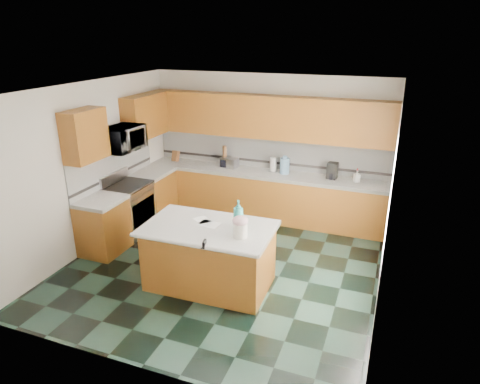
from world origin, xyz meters
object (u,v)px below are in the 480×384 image
at_px(soap_bottle_island, 238,214).
at_px(knife_block, 176,156).
at_px(toaster_oven, 229,163).
at_px(coffee_maker, 332,171).
at_px(island_top, 209,228).
at_px(island_base, 210,258).
at_px(treat_jar, 240,230).

bearing_deg(soap_bottle_island, knife_block, 108.19).
height_order(soap_bottle_island, toaster_oven, soap_bottle_island).
relative_size(toaster_oven, coffee_maker, 1.12).
height_order(knife_block, coffee_maker, coffee_maker).
bearing_deg(knife_block, island_top, -48.44).
xyz_separation_m(island_top, coffee_maker, (1.24, 2.62, 0.18)).
xyz_separation_m(island_base, toaster_oven, (-0.75, 2.59, 0.59)).
bearing_deg(soap_bottle_island, treat_jar, -89.19).
bearing_deg(coffee_maker, knife_block, -174.01).
height_order(treat_jar, coffee_maker, coffee_maker).
xyz_separation_m(island_base, soap_bottle_island, (0.39, 0.11, 0.68)).
relative_size(treat_jar, toaster_oven, 0.60).
height_order(toaster_oven, coffee_maker, coffee_maker).
bearing_deg(island_top, coffee_maker, 63.44).
xyz_separation_m(island_top, soap_bottle_island, (0.39, 0.11, 0.22)).
height_order(treat_jar, soap_bottle_island, soap_bottle_island).
bearing_deg(treat_jar, coffee_maker, 60.45).
relative_size(island_base, treat_jar, 8.49).
bearing_deg(treat_jar, island_top, 149.21).
distance_m(island_top, treat_jar, 0.55).
height_order(island_top, treat_jar, treat_jar).
xyz_separation_m(soap_bottle_island, coffee_maker, (0.85, 2.51, -0.05)).
bearing_deg(knife_block, coffee_maker, 5.59).
distance_m(island_base, toaster_oven, 2.76).
xyz_separation_m(island_base, treat_jar, (0.52, -0.15, 0.59)).
height_order(island_base, knife_block, knife_block).
bearing_deg(knife_block, treat_jar, -43.33).
distance_m(island_base, knife_block, 3.28).
bearing_deg(treat_jar, soap_bottle_island, 100.77).
xyz_separation_m(toaster_oven, coffee_maker, (1.99, 0.03, 0.05)).
bearing_deg(treat_jar, island_base, 149.21).
relative_size(island_base, soap_bottle_island, 4.30).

